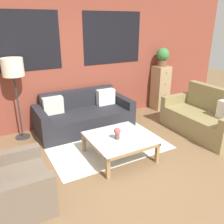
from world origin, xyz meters
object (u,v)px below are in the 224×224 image
(armchair_corner, at_px, (12,187))
(potted_plant, at_px, (163,56))
(coffee_table, at_px, (119,140))
(flower_vase, at_px, (117,132))
(settee_vintage, at_px, (204,118))
(floor_lamp, at_px, (13,70))
(drawer_cabinet, at_px, (160,88))
(couch_dark, at_px, (84,116))

(armchair_corner, relative_size, potted_plant, 2.02)
(coffee_table, bearing_deg, flower_vase, -146.15)
(settee_vintage, bearing_deg, potted_plant, 84.24)
(armchair_corner, xyz_separation_m, potted_plant, (3.85, 1.92, 1.07))
(coffee_table, distance_m, floor_lamp, 2.25)
(armchair_corner, bearing_deg, settee_vintage, 5.22)
(drawer_cabinet, bearing_deg, floor_lamp, -179.49)
(armchair_corner, relative_size, drawer_cabinet, 0.81)
(couch_dark, bearing_deg, drawer_cabinet, 5.80)
(armchair_corner, xyz_separation_m, drawer_cabinet, (3.85, 1.92, 0.28))
(armchair_corner, height_order, potted_plant, potted_plant)
(settee_vintage, relative_size, floor_lamp, 1.03)
(couch_dark, relative_size, potted_plant, 4.46)
(couch_dark, distance_m, armchair_corner, 2.36)
(armchair_corner, bearing_deg, coffee_table, 11.86)
(settee_vintage, height_order, coffee_table, settee_vintage)
(couch_dark, bearing_deg, armchair_corner, -134.13)
(settee_vintage, bearing_deg, flower_vase, -179.52)
(couch_dark, height_order, potted_plant, potted_plant)
(flower_vase, bearing_deg, floor_lamp, 128.61)
(drawer_cabinet, bearing_deg, settee_vintage, -95.76)
(armchair_corner, distance_m, potted_plant, 4.43)
(couch_dark, distance_m, drawer_cabinet, 2.24)
(settee_vintage, xyz_separation_m, drawer_cabinet, (0.16, 1.58, 0.24))
(settee_vintage, xyz_separation_m, coffee_table, (-1.97, 0.02, 0.01))
(couch_dark, relative_size, flower_vase, 10.04)
(coffee_table, distance_m, drawer_cabinet, 2.65)
(settee_vintage, relative_size, potted_plant, 3.63)
(floor_lamp, distance_m, drawer_cabinet, 3.53)
(settee_vintage, height_order, drawer_cabinet, drawer_cabinet)
(coffee_table, bearing_deg, floor_lamp, 130.68)
(drawer_cabinet, distance_m, flower_vase, 2.71)
(settee_vintage, height_order, flower_vase, settee_vintage)
(couch_dark, relative_size, coffee_table, 2.02)
(couch_dark, relative_size, settee_vintage, 1.23)
(coffee_table, height_order, floor_lamp, floor_lamp)
(coffee_table, relative_size, floor_lamp, 0.63)
(coffee_table, distance_m, flower_vase, 0.18)
(floor_lamp, bearing_deg, coffee_table, -49.32)
(settee_vintage, bearing_deg, floor_lamp, 154.76)
(couch_dark, xyz_separation_m, coffee_table, (0.08, -1.33, 0.04))
(coffee_table, xyz_separation_m, drawer_cabinet, (2.13, 1.56, 0.24))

